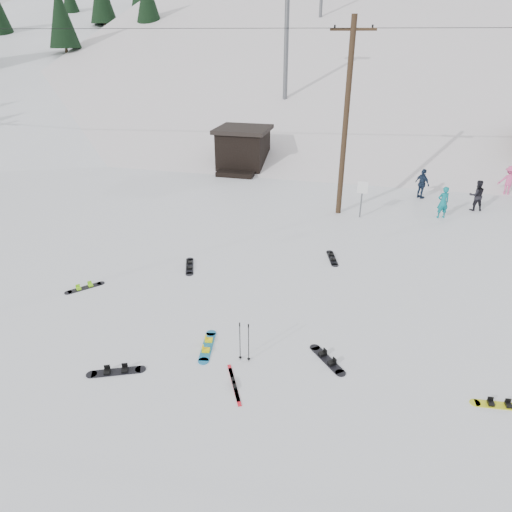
# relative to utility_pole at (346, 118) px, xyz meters

# --- Properties ---
(ground) EXTENTS (200.00, 200.00, 0.00)m
(ground) POSITION_rel_utility_pole_xyz_m (-2.00, -14.00, -4.68)
(ground) COLOR white
(ground) RESTS_ON ground
(ski_slope) EXTENTS (60.00, 85.24, 65.97)m
(ski_slope) POSITION_rel_utility_pole_xyz_m (-2.00, 41.00, -16.68)
(ski_slope) COLOR white
(ski_slope) RESTS_ON ground
(ridge_left) EXTENTS (47.54, 95.03, 58.38)m
(ridge_left) POSITION_rel_utility_pole_xyz_m (-38.00, 34.00, -15.68)
(ridge_left) COLOR white
(ridge_left) RESTS_ON ground
(treeline_left) EXTENTS (20.00, 64.00, 10.00)m
(treeline_left) POSITION_rel_utility_pole_xyz_m (-36.00, 26.00, -4.68)
(treeline_left) COLOR black
(treeline_left) RESTS_ON ground
(treeline_crest) EXTENTS (50.00, 6.00, 10.00)m
(treeline_crest) POSITION_rel_utility_pole_xyz_m (-2.00, 72.00, -4.68)
(treeline_crest) COLOR black
(treeline_crest) RESTS_ON ski_slope
(utility_pole) EXTENTS (2.00, 0.26, 9.00)m
(utility_pole) POSITION_rel_utility_pole_xyz_m (0.00, 0.00, 0.00)
(utility_pole) COLOR #3A2819
(utility_pole) RESTS_ON ground
(trail_sign) EXTENTS (0.50, 0.09, 1.85)m
(trail_sign) POSITION_rel_utility_pole_xyz_m (1.10, -0.42, -3.41)
(trail_sign) COLOR #595B60
(trail_sign) RESTS_ON ground
(lift_hut) EXTENTS (3.40, 4.10, 2.75)m
(lift_hut) POSITION_rel_utility_pole_xyz_m (-7.00, 6.94, -3.32)
(lift_hut) COLOR black
(lift_hut) RESTS_ON ground
(lift_tower_near) EXTENTS (2.20, 0.36, 8.00)m
(lift_tower_near) POSITION_rel_utility_pole_xyz_m (-6.00, 16.00, 3.18)
(lift_tower_near) COLOR #595B60
(lift_tower_near) RESTS_ON ski_slope
(hero_snowboard) EXTENTS (0.53, 1.60, 0.11)m
(hero_snowboard) POSITION_rel_utility_pole_xyz_m (-2.68, -12.22, -4.65)
(hero_snowboard) COLOR #1D7FBD
(hero_snowboard) RESTS_ON ground
(hero_skis) EXTENTS (0.81, 1.46, 0.08)m
(hero_skis) POSITION_rel_utility_pole_xyz_m (-1.46, -13.55, -4.66)
(hero_skis) COLOR red
(hero_skis) RESTS_ON ground
(ski_poles) EXTENTS (0.33, 0.09, 1.21)m
(ski_poles) POSITION_rel_utility_pole_xyz_m (-1.47, -12.51, -4.06)
(ski_poles) COLOR black
(ski_poles) RESTS_ON ground
(board_scatter_a) EXTENTS (1.46, 0.81, 0.11)m
(board_scatter_a) POSITION_rel_utility_pole_xyz_m (-4.68, -13.87, -4.65)
(board_scatter_a) COLOR black
(board_scatter_a) RESTS_ON ground
(board_scatter_b) EXTENTS (0.75, 1.48, 0.11)m
(board_scatter_b) POSITION_rel_utility_pole_xyz_m (-5.09, -7.57, -4.65)
(board_scatter_b) COLOR black
(board_scatter_b) RESTS_ON ground
(board_scatter_c) EXTENTS (1.01, 1.15, 0.10)m
(board_scatter_c) POSITION_rel_utility_pole_xyz_m (-8.11, -10.07, -4.66)
(board_scatter_c) COLOR black
(board_scatter_c) RESTS_ON ground
(board_scatter_d) EXTENTS (1.11, 1.23, 0.11)m
(board_scatter_d) POSITION_rel_utility_pole_xyz_m (0.77, -11.96, -4.65)
(board_scatter_d) COLOR black
(board_scatter_d) RESTS_ON ground
(board_scatter_e) EXTENTS (1.38, 0.37, 0.10)m
(board_scatter_e) POSITION_rel_utility_pole_xyz_m (5.04, -12.66, -4.66)
(board_scatter_e) COLOR #F9FF1C
(board_scatter_e) RESTS_ON ground
(board_scatter_f) EXTENTS (0.61, 1.46, 0.11)m
(board_scatter_f) POSITION_rel_utility_pole_xyz_m (0.25, -5.46, -4.65)
(board_scatter_f) COLOR black
(board_scatter_f) RESTS_ON ground
(skier_teal) EXTENTS (0.68, 0.56, 1.59)m
(skier_teal) POSITION_rel_utility_pole_xyz_m (4.99, 0.55, -3.88)
(skier_teal) COLOR #0C727A
(skier_teal) RESTS_ON ground
(skier_dark) EXTENTS (0.88, 0.75, 1.59)m
(skier_dark) POSITION_rel_utility_pole_xyz_m (6.78, 2.11, -3.89)
(skier_dark) COLOR black
(skier_dark) RESTS_ON ground
(skier_pink) EXTENTS (1.08, 0.64, 1.64)m
(skier_pink) POSITION_rel_utility_pole_xyz_m (8.98, 5.33, -3.86)
(skier_pink) COLOR #DD4E8C
(skier_pink) RESTS_ON ground
(skier_navy) EXTENTS (0.93, 0.99, 1.65)m
(skier_navy) POSITION_rel_utility_pole_xyz_m (4.21, 3.46, -3.86)
(skier_navy) COLOR #17253B
(skier_navy) RESTS_ON ground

